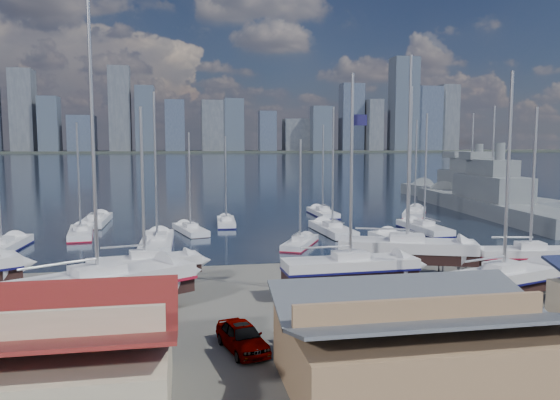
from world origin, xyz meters
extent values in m
plane|color=#605E59|center=(0.00, -10.00, 0.00)|extent=(1400.00, 1400.00, 0.00)
cube|color=#19243B|center=(0.00, 300.00, -0.15)|extent=(1400.00, 600.00, 0.40)
cube|color=#2D332D|center=(0.00, 560.00, 1.10)|extent=(1400.00, 80.00, 2.20)
cube|color=#595E66|center=(-168.55, 559.47, 44.11)|extent=(22.49, 24.47, 83.83)
cube|color=#3D4756|center=(-141.97, 552.31, 30.18)|extent=(19.55, 21.83, 55.97)
cube|color=#475166|center=(-111.19, 558.58, 20.77)|extent=(26.03, 30.49, 37.14)
cube|color=#595E66|center=(-70.96, 546.95, 46.02)|extent=(21.60, 16.58, 87.63)
cube|color=#3D4756|center=(-45.38, 548.38, 36.00)|extent=(19.42, 28.42, 67.60)
cube|color=#475166|center=(-15.00, 551.59, 29.25)|extent=(20.24, 23.80, 54.09)
cube|color=#595E66|center=(25.78, 548.33, 29.20)|extent=(24.62, 19.72, 54.00)
cube|color=#3D4756|center=(47.64, 546.55, 30.18)|extent=(20.75, 17.93, 55.97)
cube|color=#475166|center=(84.09, 544.87, 23.71)|extent=(18.36, 16.25, 43.03)
cube|color=#595E66|center=(120.24, 563.78, 20.05)|extent=(28.49, 22.03, 35.69)
cube|color=#3D4756|center=(145.71, 546.00, 26.75)|extent=(23.34, 17.87, 49.11)
cube|color=#475166|center=(184.98, 560.84, 40.18)|extent=(25.35, 19.79, 75.95)
cube|color=#595E66|center=(208.39, 554.33, 31.04)|extent=(17.00, 27.45, 57.67)
cube|color=#3D4756|center=(245.53, 554.25, 55.22)|extent=(29.28, 24.05, 106.04)
cube|color=#475166|center=(277.54, 563.71, 39.40)|extent=(30.82, 28.37, 74.41)
cube|color=#595E66|center=(307.39, 565.54, 40.94)|extent=(21.74, 17.03, 77.48)
cube|color=#8C6B4C|center=(0.00, -26.00, 1.50)|extent=(12.00, 8.00, 3.00)
cube|color=#545A60|center=(0.00, -26.00, 3.54)|extent=(12.60, 8.40, 1.27)
cube|color=#2D2D33|center=(-15.46, -14.32, 0.08)|extent=(7.14, 5.93, 0.16)
cube|color=black|center=(-15.46, -14.32, 1.68)|extent=(11.64, 8.54, 0.95)
cube|color=silver|center=(-15.46, -14.32, 2.63)|extent=(11.90, 8.97, 0.95)
cube|color=maroon|center=(-15.46, -14.32, 2.19)|extent=(12.02, 9.06, 0.19)
cube|color=silver|center=(-15.46, -14.32, 3.35)|extent=(3.57, 3.24, 0.50)
cylinder|color=#B2B2B7|center=(-15.46, -14.32, 11.12)|extent=(0.22, 0.22, 16.04)
cube|color=#2D2D33|center=(-13.17, -7.12, 0.08)|extent=(4.82, 2.97, 0.16)
cube|color=black|center=(-13.17, -7.12, 1.53)|extent=(8.38, 3.65, 0.65)
cube|color=silver|center=(-13.17, -7.12, 2.18)|extent=(8.46, 3.99, 0.65)
cube|color=silver|center=(-13.17, -7.12, 2.76)|extent=(2.29, 1.78, 0.50)
cylinder|color=#B2B2B7|center=(-13.17, -7.12, 8.01)|extent=(0.22, 0.22, 11.01)
cube|color=#2D2D33|center=(1.35, -11.42, 0.08)|extent=(5.37, 2.62, 0.16)
cube|color=black|center=(1.35, -11.42, 1.58)|extent=(9.68, 2.65, 0.77)
cube|color=silver|center=(1.35, -11.42, 2.35)|extent=(9.69, 3.06, 0.77)
cube|color=#0E0D44|center=(1.35, -11.42, 2.00)|extent=(9.79, 3.09, 0.15)
cube|color=silver|center=(1.35, -11.42, 2.99)|extent=(2.46, 1.70, 0.50)
cylinder|color=#B2B2B7|center=(1.35, -11.42, 9.21)|extent=(0.22, 0.22, 12.95)
cube|color=#2D2D33|center=(7.75, -6.50, 0.08)|extent=(6.65, 4.67, 0.16)
cube|color=black|center=(7.75, -6.50, 1.64)|extent=(11.27, 6.20, 0.88)
cube|color=silver|center=(7.75, -6.50, 2.52)|extent=(11.42, 6.64, 0.88)
cube|color=silver|center=(7.75, -6.50, 3.21)|extent=(3.22, 2.68, 0.50)
cylinder|color=#B2B2B7|center=(7.75, -6.50, 10.41)|extent=(0.22, 0.22, 14.89)
cube|color=#2D2D33|center=(10.16, -16.45, 0.08)|extent=(5.65, 3.82, 0.16)
cube|color=black|center=(10.16, -16.45, 1.58)|extent=(9.65, 4.97, 0.75)
cube|color=silver|center=(10.16, -16.45, 2.33)|extent=(9.77, 5.35, 0.75)
cube|color=#0E0D44|center=(10.16, -16.45, 1.98)|extent=(9.86, 5.40, 0.15)
cube|color=silver|center=(10.16, -16.45, 2.96)|extent=(2.72, 2.22, 0.50)
cylinder|color=#B2B2B7|center=(10.16, -16.45, 9.06)|extent=(0.22, 0.22, 12.70)
cube|color=#2D2D33|center=(17.00, -9.40, 0.08)|extent=(4.83, 2.77, 0.16)
cube|color=black|center=(17.00, -9.40, 1.53)|extent=(8.49, 3.24, 0.66)
cube|color=silver|center=(17.00, -9.40, 2.19)|extent=(8.55, 3.58, 0.66)
cube|color=maroon|center=(17.00, -9.40, 1.89)|extent=(8.63, 3.62, 0.13)
cube|color=silver|center=(17.00, -9.40, 2.78)|extent=(2.26, 1.70, 0.50)
cylinder|color=#B2B2B7|center=(17.00, -9.40, 8.12)|extent=(0.22, 0.22, 11.19)
cube|color=black|center=(-28.18, 9.86, -0.29)|extent=(3.11, 10.68, 0.84)
cube|color=silver|center=(-28.18, 9.86, 0.56)|extent=(3.55, 10.70, 0.84)
cube|color=#0E0D44|center=(-28.18, 9.86, 0.17)|extent=(3.59, 10.81, 0.17)
cube|color=silver|center=(-28.18, 9.86, 1.23)|extent=(1.92, 2.73, 0.50)
cube|color=black|center=(-21.98, 17.90, -0.24)|extent=(3.36, 9.38, 0.73)
cube|color=silver|center=(-21.98, 17.90, 0.49)|extent=(3.74, 9.43, 0.73)
cube|color=maroon|center=(-21.98, 17.90, 0.15)|extent=(3.78, 9.52, 0.15)
cube|color=silver|center=(-21.98, 17.90, 1.11)|extent=(1.83, 2.47, 0.50)
cylinder|color=#B2B2B7|center=(-21.98, 17.90, 7.05)|extent=(0.22, 0.22, 12.38)
cube|color=black|center=(-21.67, 27.75, -0.29)|extent=(2.61, 10.51, 0.84)
cube|color=silver|center=(-21.67, 27.75, 0.55)|extent=(3.05, 10.52, 0.84)
cube|color=silver|center=(-21.67, 27.75, 1.22)|extent=(1.79, 2.64, 0.50)
cylinder|color=#B2B2B7|center=(-21.67, 27.75, 8.05)|extent=(0.22, 0.22, 14.15)
cube|color=black|center=(-12.94, 9.61, -0.31)|extent=(2.83, 11.20, 0.89)
cube|color=silver|center=(-12.94, 9.61, 0.59)|extent=(3.30, 11.21, 0.89)
cube|color=#0E0D44|center=(-12.94, 9.61, 0.17)|extent=(3.34, 11.32, 0.18)
cube|color=silver|center=(-12.94, 9.61, 1.28)|extent=(1.92, 2.82, 0.50)
cylinder|color=#B2B2B7|center=(-12.94, 9.61, 8.56)|extent=(0.22, 0.22, 15.06)
cube|color=black|center=(-9.36, 18.13, -0.22)|extent=(4.09, 8.65, 0.67)
cube|color=silver|center=(-9.36, 18.13, 0.45)|extent=(4.43, 8.74, 0.67)
cube|color=silver|center=(-9.36, 18.13, 1.04)|extent=(1.91, 2.40, 0.50)
cylinder|color=#B2B2B7|center=(-9.36, 18.13, 6.48)|extent=(0.22, 0.22, 11.37)
cube|color=black|center=(-4.56, 23.85, -0.21)|extent=(2.38, 8.27, 0.65)
cube|color=silver|center=(-4.56, 23.85, 0.44)|extent=(2.73, 8.29, 0.65)
cube|color=#0E0D44|center=(-4.56, 23.85, 0.14)|extent=(2.76, 8.37, 0.13)
cube|color=silver|center=(-4.56, 23.85, 1.02)|extent=(1.48, 2.12, 0.50)
cylinder|color=#B2B2B7|center=(-4.56, 23.85, 6.29)|extent=(0.22, 0.22, 11.04)
cube|color=black|center=(1.90, 7.48, -0.20)|extent=(5.21, 7.79, 0.62)
cube|color=silver|center=(1.90, 7.48, 0.42)|extent=(5.51, 7.94, 0.62)
cube|color=maroon|center=(1.90, 7.48, 0.14)|extent=(5.56, 8.02, 0.12)
cube|color=silver|center=(1.90, 7.48, 0.99)|extent=(2.06, 2.33, 0.50)
cylinder|color=#B2B2B7|center=(1.90, 7.48, 6.01)|extent=(0.22, 0.22, 10.54)
cube|color=black|center=(7.47, 14.71, -0.29)|extent=(3.05, 10.60, 0.84)
cube|color=silver|center=(7.47, 14.71, 0.55)|extent=(3.49, 10.63, 0.84)
cube|color=silver|center=(7.47, 14.71, 1.22)|extent=(1.90, 2.71, 0.50)
cylinder|color=#B2B2B7|center=(7.47, 14.71, 8.05)|extent=(0.22, 0.22, 14.16)
cube|color=black|center=(10.50, 30.65, -0.25)|extent=(2.43, 9.45, 0.75)
cube|color=silver|center=(10.50, 30.65, 0.50)|extent=(2.82, 9.46, 0.75)
cube|color=#0E0D44|center=(10.50, 30.65, 0.16)|extent=(2.85, 9.55, 0.15)
cube|color=silver|center=(10.50, 30.65, 1.13)|extent=(1.63, 2.38, 0.50)
cylinder|color=#B2B2B7|center=(10.50, 30.65, 7.23)|extent=(0.22, 0.22, 12.70)
cube|color=black|center=(12.66, 4.32, -0.32)|extent=(4.44, 11.78, 0.92)
cube|color=silver|center=(12.66, 4.32, 0.60)|extent=(4.92, 11.85, 0.92)
cube|color=silver|center=(12.66, 4.32, 1.31)|extent=(2.34, 3.13, 0.50)
cylinder|color=#B2B2B7|center=(12.66, 4.32, 8.82)|extent=(0.22, 0.22, 15.52)
cube|color=black|center=(18.97, 14.04, -0.27)|extent=(2.84, 10.10, 0.80)
cube|color=silver|center=(18.97, 14.04, 0.53)|extent=(3.26, 10.12, 0.80)
cube|color=#0E0D44|center=(18.97, 14.04, 0.16)|extent=(3.29, 10.22, 0.16)
cube|color=silver|center=(18.97, 14.04, 1.18)|extent=(1.79, 2.58, 0.50)
cylinder|color=#B2B2B7|center=(18.97, 14.04, 7.68)|extent=(0.22, 0.22, 13.51)
cube|color=black|center=(24.07, 28.13, -0.27)|extent=(6.78, 9.83, 0.79)
cube|color=silver|center=(24.07, 28.13, 0.53)|extent=(7.14, 10.03, 0.79)
cube|color=maroon|center=(24.07, 28.13, 0.16)|extent=(7.21, 10.13, 0.16)
cube|color=silver|center=(24.07, 28.13, 1.17)|extent=(2.64, 2.97, 0.50)
cylinder|color=#B2B2B7|center=(24.07, 28.13, 7.61)|extent=(0.22, 0.22, 13.37)
cube|color=slate|center=(36.02, 27.28, 0.44)|extent=(10.28, 44.03, 3.93)
cube|color=slate|center=(36.02, 27.28, 4.21)|extent=(6.73, 15.65, 3.60)
cube|color=slate|center=(36.02, 27.28, 7.21)|extent=(4.84, 9.02, 2.40)
cube|color=slate|center=(36.35, 31.63, 8.91)|extent=(5.20, 4.72, 1.20)
cylinder|color=#B2B2B7|center=(36.02, 27.28, 12.41)|extent=(0.30, 0.30, 8.00)
cube|color=slate|center=(41.62, 43.05, 0.41)|extent=(10.39, 40.70, 3.62)
cube|color=slate|center=(41.62, 43.05, 4.02)|extent=(6.52, 14.53, 3.60)
cube|color=slate|center=(41.62, 43.05, 7.02)|extent=(4.64, 8.39, 2.40)
cube|color=slate|center=(41.22, 47.06, 8.72)|extent=(4.88, 4.45, 1.20)
cylinder|color=#B2B2B7|center=(41.62, 43.05, 12.22)|extent=(0.30, 0.30, 8.00)
imported|color=gray|center=(-7.38, -20.30, 0.76)|extent=(2.85, 4.77, 1.52)
imported|color=gray|center=(-2.43, -19.96, 0.81)|extent=(5.18, 2.82, 1.62)
imported|color=gray|center=(2.84, -18.16, 0.65)|extent=(2.37, 4.77, 1.30)
imported|color=gray|center=(7.76, -21.25, 0.67)|extent=(3.58, 5.01, 1.35)
cylinder|color=white|center=(1.52, -10.91, 6.59)|extent=(0.12, 0.12, 13.18)
cube|color=#171544|center=(2.07, -10.91, 12.52)|extent=(1.10, 0.05, 0.77)
camera|label=1|loc=(-10.44, -48.02, 10.92)|focal=35.00mm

